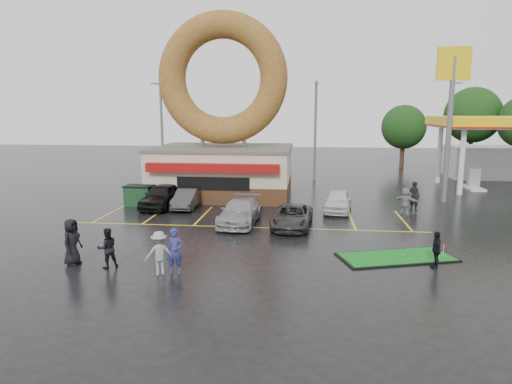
# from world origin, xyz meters

# --- Properties ---
(ground) EXTENTS (120.00, 120.00, 0.00)m
(ground) POSITION_xyz_m (0.00, 0.00, 0.00)
(ground) COLOR black
(ground) RESTS_ON ground
(donut_shop) EXTENTS (10.20, 8.70, 13.50)m
(donut_shop) POSITION_xyz_m (-3.00, 12.97, 4.46)
(donut_shop) COLOR #472B19
(donut_shop) RESTS_ON ground
(gas_station) EXTENTS (12.30, 13.65, 5.90)m
(gas_station) POSITION_xyz_m (20.00, 20.94, 3.70)
(gas_station) COLOR silver
(gas_station) RESTS_ON ground
(shell_sign) EXTENTS (2.20, 0.36, 10.60)m
(shell_sign) POSITION_xyz_m (13.00, 12.00, 7.38)
(shell_sign) COLOR slate
(shell_sign) RESTS_ON ground
(streetlight_left) EXTENTS (0.40, 2.21, 9.00)m
(streetlight_left) POSITION_xyz_m (-10.00, 19.92, 4.78)
(streetlight_left) COLOR slate
(streetlight_left) RESTS_ON ground
(streetlight_mid) EXTENTS (0.40, 2.21, 9.00)m
(streetlight_mid) POSITION_xyz_m (4.00, 20.92, 4.78)
(streetlight_mid) COLOR slate
(streetlight_mid) RESTS_ON ground
(streetlight_right) EXTENTS (0.40, 2.21, 9.00)m
(streetlight_right) POSITION_xyz_m (16.00, 21.92, 4.78)
(streetlight_right) COLOR slate
(streetlight_right) RESTS_ON ground
(tree_far_c) EXTENTS (6.30, 6.30, 9.00)m
(tree_far_c) POSITION_xyz_m (22.00, 34.00, 5.84)
(tree_far_c) COLOR #332114
(tree_far_c) RESTS_ON ground
(tree_far_d) EXTENTS (4.90, 4.90, 7.00)m
(tree_far_d) POSITION_xyz_m (14.00, 32.00, 4.53)
(tree_far_d) COLOR #332114
(tree_far_d) RESTS_ON ground
(car_black) EXTENTS (2.14, 4.74, 1.58)m
(car_black) POSITION_xyz_m (-6.27, 7.91, 0.79)
(car_black) COLOR black
(car_black) RESTS_ON ground
(car_dgrey) EXTENTS (1.37, 3.86, 1.27)m
(car_dgrey) POSITION_xyz_m (-4.57, 8.00, 0.63)
(car_dgrey) COLOR #333336
(car_dgrey) RESTS_ON ground
(car_silver) EXTENTS (2.25, 4.99, 1.42)m
(car_silver) POSITION_xyz_m (-0.45, 4.17, 0.71)
(car_silver) COLOR #9A999E
(car_silver) RESTS_ON ground
(car_grey) EXTENTS (2.38, 4.58, 1.23)m
(car_grey) POSITION_xyz_m (2.54, 3.65, 0.62)
(car_grey) COLOR #2E2E31
(car_grey) RESTS_ON ground
(car_white) EXTENTS (2.14, 4.22, 1.38)m
(car_white) POSITION_xyz_m (5.32, 8.00, 0.69)
(car_white) COLOR silver
(car_white) RESTS_ON ground
(person_blue) EXTENTS (0.73, 0.55, 1.81)m
(person_blue) POSITION_xyz_m (-1.86, -4.07, 0.91)
(person_blue) COLOR navy
(person_blue) RESTS_ON ground
(person_blackjkt) EXTENTS (1.03, 0.99, 1.67)m
(person_blackjkt) POSITION_xyz_m (-4.79, -3.76, 0.84)
(person_blackjkt) COLOR black
(person_blackjkt) RESTS_ON ground
(person_hoodie) EXTENTS (1.31, 1.07, 1.76)m
(person_hoodie) POSITION_xyz_m (-2.41, -4.30, 0.88)
(person_hoodie) COLOR gray
(person_hoodie) RESTS_ON ground
(person_bystander) EXTENTS (0.78, 1.05, 1.97)m
(person_bystander) POSITION_xyz_m (-6.42, -3.56, 0.99)
(person_bystander) COLOR black
(person_bystander) RESTS_ON ground
(person_cameraman) EXTENTS (0.40, 0.91, 1.53)m
(person_cameraman) POSITION_xyz_m (8.64, -2.23, 0.77)
(person_cameraman) COLOR black
(person_cameraman) RESTS_ON ground
(person_walker_near) EXTENTS (1.51, 1.40, 1.69)m
(person_walker_near) POSITION_xyz_m (9.44, 7.66, 0.84)
(person_walker_near) COLOR gray
(person_walker_near) RESTS_ON ground
(person_walker_far) EXTENTS (0.82, 0.80, 1.90)m
(person_walker_far) POSITION_xyz_m (10.24, 8.93, 0.95)
(person_walker_far) COLOR black
(person_walker_far) RESTS_ON ground
(dumpster) EXTENTS (1.90, 1.35, 1.30)m
(dumpster) POSITION_xyz_m (-8.00, 8.45, 0.65)
(dumpster) COLOR #183F22
(dumpster) RESTS_ON ground
(putting_green) EXTENTS (5.42, 3.58, 0.63)m
(putting_green) POSITION_xyz_m (7.29, -1.18, 0.04)
(putting_green) COLOR black
(putting_green) RESTS_ON ground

